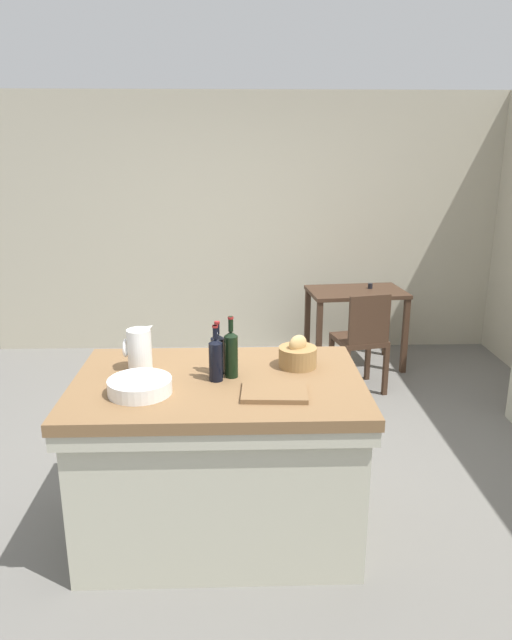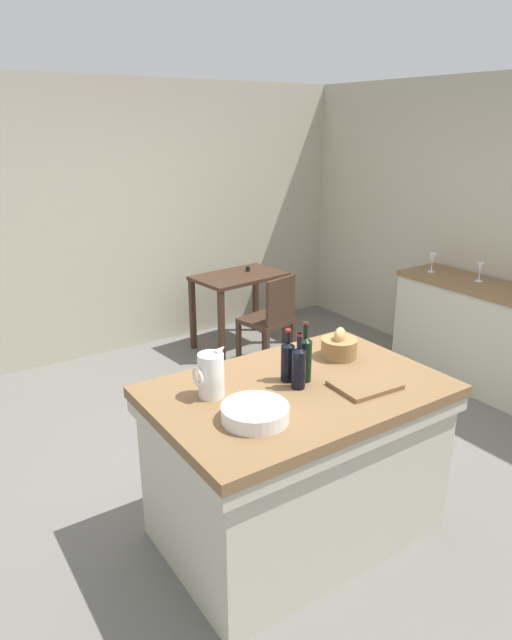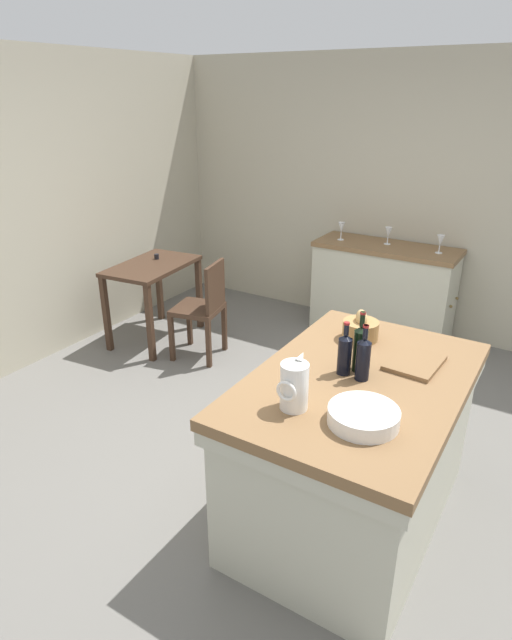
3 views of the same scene
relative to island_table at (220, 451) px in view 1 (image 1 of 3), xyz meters
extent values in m
plane|color=#66635E|center=(0.22, 0.59, -0.49)|extent=(6.76, 6.76, 0.00)
cube|color=#B2AA93|center=(0.22, 3.19, 0.81)|extent=(5.32, 0.12, 2.60)
cube|color=brown|center=(0.00, 0.00, 0.39)|extent=(1.51, 1.00, 0.06)
cube|color=#BCBAA3|center=(0.00, 0.00, 0.32)|extent=(1.49, 0.98, 0.08)
cube|color=#BCBAA3|center=(0.00, 0.00, -0.06)|extent=(1.43, 0.92, 0.85)
cube|color=#3D281C|center=(1.24, 2.54, 0.25)|extent=(0.95, 0.65, 0.04)
cube|color=#3D281C|center=(0.85, 2.26, -0.13)|extent=(0.05, 0.05, 0.73)
cube|color=#3D281C|center=(1.68, 2.34, -0.13)|extent=(0.05, 0.05, 0.73)
cube|color=#3D281C|center=(0.80, 2.74, -0.13)|extent=(0.05, 0.05, 0.73)
cube|color=#3D281C|center=(1.63, 2.83, -0.13)|extent=(0.05, 0.05, 0.73)
cylinder|color=black|center=(1.38, 2.61, 0.30)|extent=(0.04, 0.04, 0.05)
cube|color=#3D281C|center=(1.16, 1.96, -0.03)|extent=(0.48, 0.48, 0.04)
cube|color=#3D281C|center=(1.20, 1.79, 0.20)|extent=(0.36, 0.11, 0.42)
cube|color=#3D281C|center=(1.30, 2.18, -0.27)|extent=(0.05, 0.05, 0.44)
cube|color=#3D281C|center=(0.94, 2.10, -0.27)|extent=(0.05, 0.05, 0.44)
cube|color=#3D281C|center=(1.37, 1.82, -0.27)|extent=(0.05, 0.05, 0.44)
cube|color=#3D281C|center=(1.02, 1.75, -0.27)|extent=(0.05, 0.05, 0.44)
cylinder|color=white|center=(-0.43, 0.16, 0.53)|extent=(0.13, 0.13, 0.23)
cone|color=white|center=(-0.37, 0.16, 0.66)|extent=(0.07, 0.04, 0.06)
torus|color=white|center=(-0.50, 0.16, 0.54)|extent=(0.02, 0.10, 0.10)
cylinder|color=white|center=(-0.38, -0.16, 0.46)|extent=(0.31, 0.31, 0.07)
cylinder|color=olive|center=(0.43, 0.17, 0.48)|extent=(0.21, 0.21, 0.11)
ellipsoid|color=tan|center=(0.43, 0.17, 0.55)|extent=(0.13, 0.12, 0.10)
cube|color=brown|center=(0.28, -0.20, 0.43)|extent=(0.33, 0.27, 0.02)
cylinder|color=black|center=(0.07, 0.04, 0.53)|extent=(0.07, 0.07, 0.22)
cone|color=black|center=(0.07, 0.04, 0.66)|extent=(0.07, 0.07, 0.03)
cylinder|color=black|center=(0.07, 0.04, 0.71)|extent=(0.03, 0.03, 0.08)
cylinder|color=maroon|center=(0.07, 0.04, 0.74)|extent=(0.03, 0.03, 0.01)
cylinder|color=black|center=(0.00, 0.09, 0.52)|extent=(0.07, 0.07, 0.20)
cone|color=black|center=(0.00, 0.09, 0.63)|extent=(0.07, 0.07, 0.02)
cylinder|color=black|center=(0.00, 0.09, 0.67)|extent=(0.03, 0.03, 0.07)
cylinder|color=maroon|center=(0.00, 0.09, 0.70)|extent=(0.03, 0.03, 0.01)
cylinder|color=black|center=(-0.01, -0.01, 0.52)|extent=(0.07, 0.07, 0.20)
cone|color=black|center=(-0.01, -0.01, 0.63)|extent=(0.07, 0.07, 0.02)
cylinder|color=black|center=(-0.01, -0.01, 0.68)|extent=(0.03, 0.03, 0.07)
cylinder|color=maroon|center=(-0.01, -0.01, 0.71)|extent=(0.03, 0.03, 0.01)
camera|label=1|loc=(0.11, -2.84, 1.59)|focal=32.82mm
camera|label=2|loc=(-1.63, -2.04, 1.71)|focal=31.25mm
camera|label=3|loc=(-2.29, -0.80, 1.77)|focal=29.80mm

